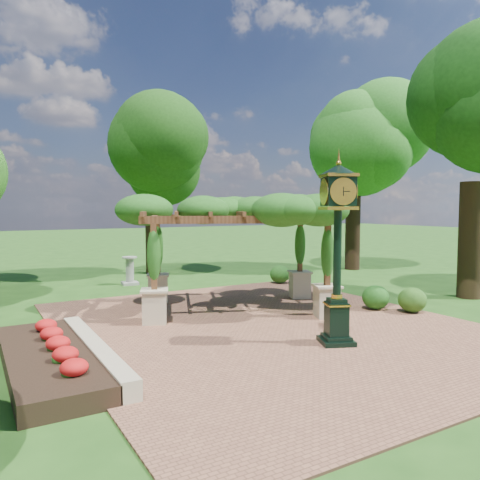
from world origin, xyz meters
TOP-DOWN VIEW (x-y plane):
  - ground at (0.00, 0.00)m, footprint 120.00×120.00m
  - brick_plaza at (0.00, 1.00)m, footprint 10.00×12.00m
  - border_wall at (-4.60, 0.50)m, footprint 0.35×5.00m
  - flower_bed at (-5.50, 0.50)m, footprint 1.50×5.00m
  - pedestal_clock at (0.42, -1.13)m, footprint 1.07×1.07m
  - pergola at (0.27, 3.20)m, footprint 6.46×5.30m
  - sundial at (-1.12, 9.46)m, footprint 0.70×0.70m
  - shrub_front at (4.53, 0.16)m, footprint 1.01×1.01m
  - shrub_mid at (3.91, 1.00)m, footprint 0.88×0.88m
  - shrub_back at (4.23, 6.50)m, footprint 0.94×0.94m
  - tree_north at (0.81, 12.07)m, footprint 4.17×4.17m
  - tree_east_far at (10.05, 8.41)m, footprint 4.58×4.58m
  - tree_east_near at (8.25, 0.82)m, footprint 4.35×4.35m

SIDE VIEW (x-z plane):
  - ground at x=0.00m, z-range 0.00..0.00m
  - brick_plaza at x=0.00m, z-range 0.00..0.04m
  - flower_bed at x=-5.50m, z-range 0.00..0.36m
  - border_wall at x=-4.60m, z-range 0.00..0.40m
  - shrub_mid at x=3.91m, z-range 0.04..0.77m
  - shrub_back at x=4.23m, z-range 0.04..0.78m
  - shrub_front at x=4.53m, z-range 0.04..0.78m
  - sundial at x=-1.12m, z-range -0.07..1.07m
  - pedestal_clock at x=0.42m, z-range 0.41..4.55m
  - pergola at x=0.27m, z-range 1.12..4.63m
  - tree_north at x=0.81m, z-range 1.47..9.40m
  - tree_east_far at x=10.05m, z-range 1.80..11.52m
  - tree_east_near at x=8.25m, z-range 1.90..12.25m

